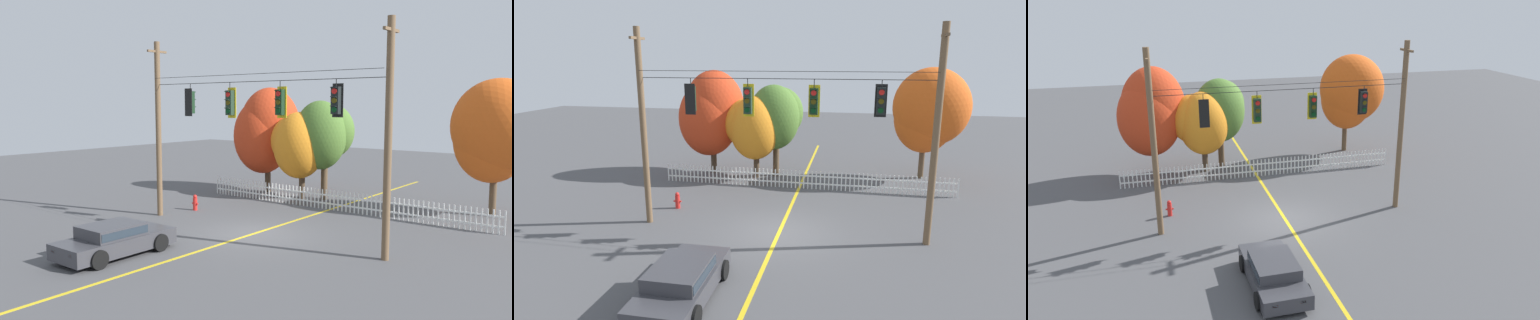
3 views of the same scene
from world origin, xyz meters
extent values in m
plane|color=#4C4C4F|center=(0.00, 0.00, 0.00)|extent=(80.00, 80.00, 0.00)
cube|color=gold|center=(0.00, 0.00, 0.00)|extent=(0.16, 36.00, 0.01)
cylinder|color=brown|center=(-5.73, 0.00, 4.08)|extent=(0.26, 0.26, 8.16)
cylinder|color=brown|center=(5.73, 0.00, 4.08)|extent=(0.26, 0.26, 8.16)
cube|color=brown|center=(-5.73, 0.00, 7.71)|extent=(0.10, 1.10, 0.10)
cube|color=brown|center=(5.73, 0.00, 7.71)|extent=(0.10, 1.10, 0.10)
cylinder|color=black|center=(0.00, 0.00, 6.18)|extent=(11.25, 0.02, 0.02)
cylinder|color=black|center=(0.00, -0.25, 6.47)|extent=(11.25, 0.02, 0.02)
cylinder|color=black|center=(-3.57, 0.00, 6.02)|extent=(0.03, 0.03, 0.33)
cube|color=black|center=(-3.57, -0.13, 5.37)|extent=(0.43, 0.02, 1.21)
cube|color=black|center=(-3.57, 0.00, 5.37)|extent=(0.30, 0.24, 0.98)
cylinder|color=red|center=(-3.57, 0.14, 5.69)|extent=(0.20, 0.03, 0.20)
cube|color=black|center=(-3.57, 0.18, 5.81)|extent=(0.22, 0.12, 0.06)
cylinder|color=#463B09|center=(-3.57, 0.14, 5.37)|extent=(0.20, 0.03, 0.20)
cube|color=black|center=(-3.57, 0.18, 5.48)|extent=(0.22, 0.12, 0.06)
cylinder|color=#073513|center=(-3.57, 0.14, 5.04)|extent=(0.20, 0.03, 0.20)
cube|color=black|center=(-3.57, 0.18, 5.15)|extent=(0.22, 0.12, 0.06)
cylinder|color=black|center=(-1.26, 0.00, 6.02)|extent=(0.03, 0.03, 0.33)
cube|color=yellow|center=(-1.26, 0.13, 5.34)|extent=(0.43, 0.02, 1.26)
cube|color=#1E3323|center=(-1.26, 0.00, 5.34)|extent=(0.30, 0.24, 1.02)
cylinder|color=red|center=(-1.26, -0.14, 5.68)|extent=(0.20, 0.03, 0.20)
cube|color=#1E3323|center=(-1.26, -0.18, 5.80)|extent=(0.22, 0.12, 0.06)
cylinder|color=#463B09|center=(-1.26, -0.14, 5.34)|extent=(0.20, 0.03, 0.20)
cube|color=#1E3323|center=(-1.26, -0.18, 5.46)|extent=(0.22, 0.12, 0.06)
cylinder|color=#073513|center=(-1.26, -0.14, 5.00)|extent=(0.20, 0.03, 0.20)
cube|color=#1E3323|center=(-1.26, -0.18, 5.12)|extent=(0.22, 0.12, 0.06)
cylinder|color=black|center=(1.29, 0.00, 6.02)|extent=(0.03, 0.03, 0.33)
cube|color=yellow|center=(1.29, 0.13, 5.36)|extent=(0.43, 0.02, 1.21)
cube|color=black|center=(1.29, 0.00, 5.36)|extent=(0.30, 0.24, 0.98)
cylinder|color=red|center=(1.29, -0.14, 5.69)|extent=(0.20, 0.03, 0.20)
cube|color=black|center=(1.29, -0.18, 5.80)|extent=(0.22, 0.12, 0.06)
cylinder|color=#463B09|center=(1.29, -0.14, 5.36)|extent=(0.20, 0.03, 0.20)
cube|color=black|center=(1.29, -0.18, 5.48)|extent=(0.22, 0.12, 0.06)
cylinder|color=#073513|center=(1.29, -0.14, 5.04)|extent=(0.20, 0.03, 0.20)
cube|color=black|center=(1.29, -0.18, 5.15)|extent=(0.22, 0.12, 0.06)
cylinder|color=black|center=(3.73, 0.00, 6.05)|extent=(0.03, 0.03, 0.28)
cube|color=black|center=(3.73, 0.13, 5.42)|extent=(0.43, 0.02, 1.20)
cube|color=black|center=(3.73, 0.00, 5.42)|extent=(0.30, 0.24, 0.97)
cylinder|color=red|center=(3.73, -0.14, 5.75)|extent=(0.20, 0.03, 0.20)
cube|color=black|center=(3.73, -0.18, 5.86)|extent=(0.22, 0.12, 0.06)
cylinder|color=#463B09|center=(3.73, -0.14, 5.42)|extent=(0.20, 0.03, 0.20)
cube|color=black|center=(3.73, -0.18, 5.54)|extent=(0.22, 0.12, 0.06)
cylinder|color=#073513|center=(3.73, -0.14, 5.10)|extent=(0.20, 0.03, 0.20)
cube|color=black|center=(3.73, -0.18, 5.21)|extent=(0.22, 0.12, 0.06)
cube|color=white|center=(-7.63, 6.12, 0.50)|extent=(0.06, 0.04, 1.01)
cube|color=white|center=(-7.40, 6.12, 0.50)|extent=(0.06, 0.04, 1.01)
cube|color=white|center=(-7.18, 6.12, 0.50)|extent=(0.06, 0.04, 1.01)
cube|color=white|center=(-6.95, 6.12, 0.50)|extent=(0.06, 0.04, 1.01)
cube|color=white|center=(-6.73, 6.12, 0.50)|extent=(0.06, 0.04, 1.01)
cube|color=white|center=(-6.50, 6.12, 0.50)|extent=(0.06, 0.04, 1.01)
cube|color=white|center=(-6.28, 6.12, 0.50)|extent=(0.06, 0.04, 1.01)
cube|color=white|center=(-6.05, 6.12, 0.50)|extent=(0.06, 0.04, 1.01)
cube|color=white|center=(-5.83, 6.12, 0.50)|extent=(0.06, 0.04, 1.01)
cube|color=white|center=(-5.60, 6.12, 0.50)|extent=(0.06, 0.04, 1.01)
cube|color=white|center=(-5.38, 6.12, 0.50)|extent=(0.06, 0.04, 1.01)
cube|color=white|center=(-5.15, 6.12, 0.50)|extent=(0.06, 0.04, 1.01)
cube|color=white|center=(-4.93, 6.12, 0.50)|extent=(0.06, 0.04, 1.01)
cube|color=white|center=(-4.70, 6.12, 0.50)|extent=(0.06, 0.04, 1.01)
cube|color=white|center=(-4.48, 6.12, 0.50)|extent=(0.06, 0.04, 1.01)
cube|color=white|center=(-4.25, 6.12, 0.50)|extent=(0.06, 0.04, 1.01)
cube|color=white|center=(-4.03, 6.12, 0.50)|extent=(0.06, 0.04, 1.01)
cube|color=white|center=(-3.80, 6.12, 0.50)|extent=(0.06, 0.04, 1.01)
cube|color=white|center=(-3.57, 6.12, 0.50)|extent=(0.06, 0.04, 1.01)
cube|color=white|center=(-3.35, 6.12, 0.50)|extent=(0.06, 0.04, 1.01)
cube|color=white|center=(-3.12, 6.12, 0.50)|extent=(0.06, 0.04, 1.01)
cube|color=white|center=(-2.90, 6.12, 0.50)|extent=(0.06, 0.04, 1.01)
cube|color=white|center=(-2.67, 6.12, 0.50)|extent=(0.06, 0.04, 1.01)
cube|color=white|center=(-2.45, 6.12, 0.50)|extent=(0.06, 0.04, 1.01)
cube|color=white|center=(-2.22, 6.12, 0.50)|extent=(0.06, 0.04, 1.01)
cube|color=white|center=(-2.00, 6.12, 0.50)|extent=(0.06, 0.04, 1.01)
cube|color=white|center=(-1.77, 6.12, 0.50)|extent=(0.06, 0.04, 1.01)
cube|color=white|center=(-1.55, 6.12, 0.50)|extent=(0.06, 0.04, 1.01)
cube|color=white|center=(-1.32, 6.12, 0.50)|extent=(0.06, 0.04, 1.01)
cube|color=white|center=(-1.10, 6.12, 0.50)|extent=(0.06, 0.04, 1.01)
cube|color=white|center=(-0.87, 6.12, 0.50)|extent=(0.06, 0.04, 1.01)
cube|color=white|center=(-0.65, 6.12, 0.50)|extent=(0.06, 0.04, 1.01)
cube|color=white|center=(-0.42, 6.12, 0.50)|extent=(0.06, 0.04, 1.01)
cube|color=white|center=(-0.20, 6.12, 0.50)|extent=(0.06, 0.04, 1.01)
cube|color=white|center=(0.03, 6.12, 0.50)|extent=(0.06, 0.04, 1.01)
cube|color=white|center=(0.25, 6.12, 0.50)|extent=(0.06, 0.04, 1.01)
cube|color=white|center=(0.48, 6.12, 0.50)|extent=(0.06, 0.04, 1.01)
cube|color=white|center=(0.70, 6.12, 0.50)|extent=(0.06, 0.04, 1.01)
cube|color=white|center=(0.93, 6.12, 0.50)|extent=(0.06, 0.04, 1.01)
cube|color=white|center=(1.15, 6.12, 0.50)|extent=(0.06, 0.04, 1.01)
cube|color=white|center=(1.38, 6.12, 0.50)|extent=(0.06, 0.04, 1.01)
cube|color=white|center=(1.61, 6.12, 0.50)|extent=(0.06, 0.04, 1.01)
cube|color=white|center=(1.83, 6.12, 0.50)|extent=(0.06, 0.04, 1.01)
cube|color=white|center=(2.06, 6.12, 0.50)|extent=(0.06, 0.04, 1.01)
cube|color=white|center=(2.28, 6.12, 0.50)|extent=(0.06, 0.04, 1.01)
cube|color=white|center=(2.51, 6.12, 0.50)|extent=(0.06, 0.04, 1.01)
cube|color=white|center=(2.73, 6.12, 0.50)|extent=(0.06, 0.04, 1.01)
cube|color=white|center=(2.96, 6.12, 0.50)|extent=(0.06, 0.04, 1.01)
cube|color=white|center=(3.18, 6.12, 0.50)|extent=(0.06, 0.04, 1.01)
cube|color=white|center=(3.41, 6.12, 0.50)|extent=(0.06, 0.04, 1.01)
cube|color=white|center=(3.63, 6.12, 0.50)|extent=(0.06, 0.04, 1.01)
cube|color=white|center=(3.86, 6.12, 0.50)|extent=(0.06, 0.04, 1.01)
cube|color=white|center=(4.08, 6.12, 0.50)|extent=(0.06, 0.04, 1.01)
cube|color=white|center=(4.31, 6.12, 0.50)|extent=(0.06, 0.04, 1.01)
cube|color=white|center=(4.53, 6.12, 0.50)|extent=(0.06, 0.04, 1.01)
cube|color=white|center=(4.76, 6.12, 0.50)|extent=(0.06, 0.04, 1.01)
cube|color=white|center=(4.98, 6.12, 0.50)|extent=(0.06, 0.04, 1.01)
cube|color=white|center=(5.21, 6.12, 0.50)|extent=(0.06, 0.04, 1.01)
cube|color=white|center=(5.43, 6.12, 0.50)|extent=(0.06, 0.04, 1.01)
cube|color=white|center=(5.66, 6.12, 0.50)|extent=(0.06, 0.04, 1.01)
cube|color=white|center=(5.88, 6.12, 0.50)|extent=(0.06, 0.04, 1.01)
cube|color=white|center=(6.11, 6.12, 0.50)|extent=(0.06, 0.04, 1.01)
cube|color=white|center=(6.34, 6.12, 0.50)|extent=(0.06, 0.04, 1.01)
cube|color=white|center=(6.56, 6.12, 0.50)|extent=(0.06, 0.04, 1.01)
cube|color=white|center=(6.79, 6.12, 0.50)|extent=(0.06, 0.04, 1.01)
cube|color=white|center=(7.01, 6.12, 0.50)|extent=(0.06, 0.04, 1.01)
cube|color=white|center=(7.24, 6.12, 0.50)|extent=(0.06, 0.04, 1.01)
cube|color=white|center=(7.46, 6.12, 0.50)|extent=(0.06, 0.04, 1.01)
cube|color=white|center=(7.69, 6.12, 0.50)|extent=(0.06, 0.04, 1.01)
cube|color=white|center=(7.91, 6.12, 0.50)|extent=(0.06, 0.04, 1.01)
cube|color=white|center=(8.14, 6.12, 0.50)|extent=(0.06, 0.04, 1.01)
cube|color=white|center=(0.25, 6.15, 0.30)|extent=(15.77, 0.03, 0.08)
cube|color=white|center=(0.25, 6.15, 0.73)|extent=(15.77, 0.03, 0.08)
cylinder|color=#473828|center=(-5.67, 8.48, 1.01)|extent=(0.35, 0.35, 2.03)
ellipsoid|color=red|center=(-5.79, 8.13, 3.40)|extent=(3.58, 3.32, 4.46)
ellipsoid|color=red|center=(-5.52, 8.48, 3.96)|extent=(3.62, 3.50, 4.61)
cylinder|color=#473828|center=(-2.79, 7.84, 0.97)|extent=(0.34, 0.34, 1.93)
ellipsoid|color=orange|center=(-2.80, 7.54, 3.02)|extent=(2.91, 2.85, 3.68)
ellipsoid|color=orange|center=(-3.24, 7.82, 3.24)|extent=(2.90, 2.53, 2.93)
cylinder|color=brown|center=(-1.72, 8.47, 1.28)|extent=(0.37, 0.37, 2.56)
ellipsoid|color=#4C752D|center=(-1.79, 8.07, 3.59)|extent=(2.99, 2.56, 3.77)
ellipsoid|color=#4C752D|center=(-1.53, 8.76, 3.80)|extent=(2.71, 2.23, 3.00)
cylinder|color=brown|center=(6.80, 9.60, 1.26)|extent=(0.32, 0.32, 2.52)
ellipsoid|color=#DB5619|center=(6.69, 9.24, 3.66)|extent=(3.35, 3.18, 4.03)
ellipsoid|color=#DB5619|center=(7.00, 9.14, 4.28)|extent=(4.21, 3.69, 4.38)
cube|color=#38383D|center=(-1.93, -5.37, 0.45)|extent=(1.79, 4.21, 0.55)
cube|color=#38383D|center=(-1.93, -5.52, 0.94)|extent=(1.55, 2.03, 0.42)
cube|color=#232D38|center=(-1.93, -5.52, 0.94)|extent=(1.59, 1.95, 0.27)
cylinder|color=black|center=(-2.82, -4.08, 0.32)|extent=(0.19, 0.64, 0.64)
cylinder|color=black|center=(-1.08, -4.06, 0.32)|extent=(0.19, 0.64, 0.64)
cylinder|color=black|center=(-2.79, -6.68, 0.32)|extent=(0.19, 0.64, 0.64)
cylinder|color=black|center=(-1.05, -6.66, 0.32)|extent=(0.19, 0.64, 0.64)
cube|color=white|center=(-2.44, -3.30, 0.55)|extent=(0.20, 0.04, 0.10)
cube|color=white|center=(-1.48, -3.28, 0.55)|extent=(0.20, 0.04, 0.10)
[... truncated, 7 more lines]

